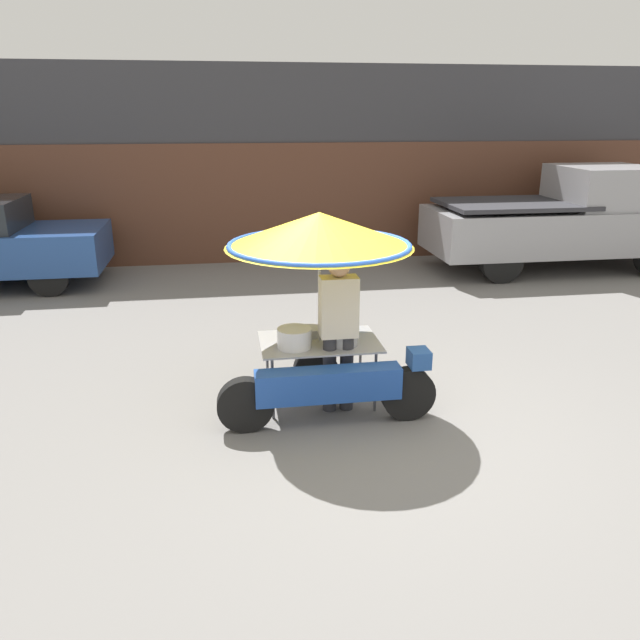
% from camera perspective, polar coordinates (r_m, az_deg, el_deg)
% --- Properties ---
extents(ground_plane, '(36.00, 36.00, 0.00)m').
position_cam_1_polar(ground_plane, '(6.40, 4.47, -9.40)').
color(ground_plane, slate).
extents(shopfront_building, '(28.00, 2.06, 3.90)m').
position_cam_1_polar(shopfront_building, '(14.00, -3.48, 14.17)').
color(shopfront_building, '#38383D').
rests_on(shopfront_building, ground).
extents(vendor_motorcycle_cart, '(2.19, 1.91, 2.04)m').
position_cam_1_polar(vendor_motorcycle_cart, '(6.28, 0.06, 5.70)').
color(vendor_motorcycle_cart, black).
rests_on(vendor_motorcycle_cart, ground).
extents(vendor_person, '(0.38, 0.22, 1.66)m').
position_cam_1_polar(vendor_person, '(6.31, 1.71, -0.48)').
color(vendor_person, '#2D2D33').
rests_on(vendor_person, ground).
extents(pickup_truck, '(5.18, 1.92, 2.00)m').
position_cam_1_polar(pickup_truck, '(13.29, 21.71, 8.47)').
color(pickup_truck, black).
rests_on(pickup_truck, ground).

